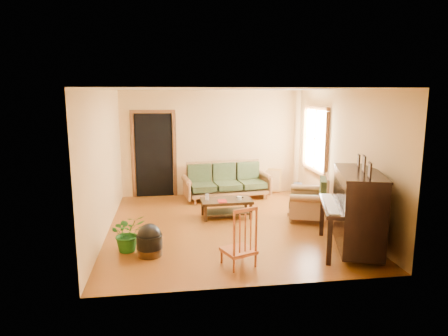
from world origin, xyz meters
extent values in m
plane|color=#602E0C|center=(0.00, 0.00, 0.00)|extent=(5.00, 5.00, 0.00)
cube|color=black|center=(-1.45, 2.48, 1.02)|extent=(1.08, 0.16, 2.05)
cube|color=white|center=(2.21, 1.30, 1.50)|extent=(0.12, 1.36, 1.46)
cube|color=brown|center=(0.29, 1.99, 0.44)|extent=(2.16, 1.13, 0.88)
cube|color=black|center=(0.05, 0.53, 0.19)|extent=(1.06, 0.60, 0.38)
cube|color=brown|center=(1.66, 0.17, 0.46)|extent=(1.13, 1.16, 0.92)
cube|color=black|center=(1.88, -1.52, 0.66)|extent=(1.27, 1.68, 1.32)
cylinder|color=black|center=(-1.43, -1.26, 0.19)|extent=(0.52, 0.52, 0.39)
cube|color=#95421B|center=(-0.11, -1.81, 0.46)|extent=(0.57, 0.60, 0.92)
cube|color=#B98A3D|center=(1.52, 2.43, 0.32)|extent=(0.49, 0.29, 0.65)
cylinder|color=#374FA6|center=(2.14, 2.20, 0.14)|extent=(0.25, 0.25, 0.28)
imported|color=#1A5618|center=(-1.79, -1.02, 0.31)|extent=(0.69, 0.65, 0.61)
imported|color=maroon|center=(-0.14, 0.36, 0.39)|extent=(0.17, 0.23, 0.02)
cylinder|color=silver|center=(-0.34, 0.55, 0.44)|extent=(0.09, 0.09, 0.13)
cylinder|color=silver|center=(0.31, 0.48, 0.41)|extent=(0.12, 0.12, 0.07)
cube|color=black|center=(0.36, 0.63, 0.39)|extent=(0.16, 0.08, 0.02)
camera|label=1|loc=(-1.11, -7.32, 2.54)|focal=32.00mm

